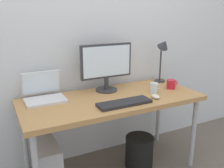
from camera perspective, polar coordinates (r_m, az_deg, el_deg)
The scene contains 11 objects.
back_wall at distance 2.36m, azimuth -4.32°, elevation 13.41°, with size 4.40×0.04×2.60m, color silver.
desk at distance 2.15m, azimuth 0.00°, elevation -4.63°, with size 1.53×0.65×0.71m.
monitor at distance 2.25m, azimuth -1.26°, elevation 4.42°, with size 0.49×0.20×0.43m.
laptop at distance 2.14m, azimuth -15.28°, elevation -1.95°, with size 0.32×0.27×0.23m.
desk_lamp at distance 2.56m, azimuth 11.55°, elevation 7.39°, with size 0.11×0.16×0.45m.
keyboard at distance 1.98m, azimuth 2.82°, elevation -4.32°, with size 0.44×0.14×0.02m, color #232328.
mouse at distance 2.13m, azimuth 9.87°, elevation -2.84°, with size 0.06×0.09×0.03m, color silver.
coffee_mug at distance 2.43m, azimuth 13.32°, elevation -0.02°, with size 0.12×0.08×0.08m.
glass_cup at distance 2.26m, azimuth 9.51°, elevation -0.86°, with size 0.11×0.07×0.09m.
computer_tower at distance 2.18m, azimuth -14.49°, elevation -17.94°, with size 0.18×0.36×0.42m, color #B2B2B7.
wastebasket at distance 2.45m, azimuth 6.20°, elevation -15.01°, with size 0.26×0.26×0.30m, color black.
Camera 1 is at (-0.90, -1.79, 1.43)m, focal length 40.23 mm.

